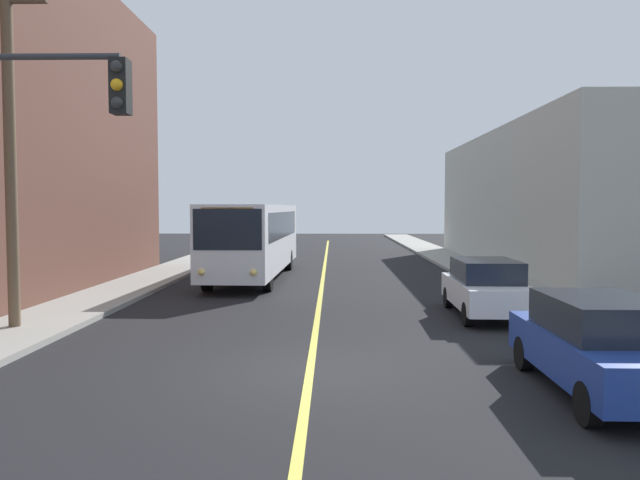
# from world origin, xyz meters

# --- Properties ---
(ground_plane) EXTENTS (120.00, 120.00, 0.00)m
(ground_plane) POSITION_xyz_m (0.00, 0.00, 0.00)
(ground_plane) COLOR black
(sidewalk_left) EXTENTS (2.50, 90.00, 0.15)m
(sidewalk_left) POSITION_xyz_m (-7.25, 10.00, 0.07)
(sidewalk_left) COLOR gray
(sidewalk_left) RESTS_ON ground
(sidewalk_right) EXTENTS (2.50, 90.00, 0.15)m
(sidewalk_right) POSITION_xyz_m (7.25, 10.00, 0.07)
(sidewalk_right) COLOR gray
(sidewalk_right) RESTS_ON ground
(lane_stripe_center) EXTENTS (0.16, 60.00, 0.01)m
(lane_stripe_center) POSITION_xyz_m (0.00, 15.00, 0.01)
(lane_stripe_center) COLOR #D8CC4C
(lane_stripe_center) RESTS_ON ground
(building_right_warehouse) EXTENTS (12.00, 24.09, 7.00)m
(building_right_warehouse) POSITION_xyz_m (14.49, 20.80, 3.50)
(building_right_warehouse) COLOR #B2B2A8
(building_right_warehouse) RESTS_ON ground
(city_bus) EXTENTS (2.88, 12.21, 3.20)m
(city_bus) POSITION_xyz_m (-2.97, 15.06, 1.82)
(city_bus) COLOR silver
(city_bus) RESTS_ON ground
(parked_car_blue) EXTENTS (1.85, 4.41, 1.62)m
(parked_car_blue) POSITION_xyz_m (4.87, -1.37, 0.84)
(parked_car_blue) COLOR navy
(parked_car_blue) RESTS_ON ground
(parked_car_white) EXTENTS (1.89, 4.43, 1.62)m
(parked_car_white) POSITION_xyz_m (4.77, 5.85, 0.84)
(parked_car_white) COLOR silver
(parked_car_white) RESTS_ON ground
(utility_pole_near) EXTENTS (2.40, 0.28, 9.46)m
(utility_pole_near) POSITION_xyz_m (-7.47, 3.42, 5.37)
(utility_pole_near) COLOR brown
(utility_pole_near) RESTS_ON sidewalk_left
(traffic_signal_left_corner) EXTENTS (3.75, 0.48, 6.00)m
(traffic_signal_left_corner) POSITION_xyz_m (-5.41, -0.26, 4.30)
(traffic_signal_left_corner) COLOR #2D2D33
(traffic_signal_left_corner) RESTS_ON sidewalk_left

